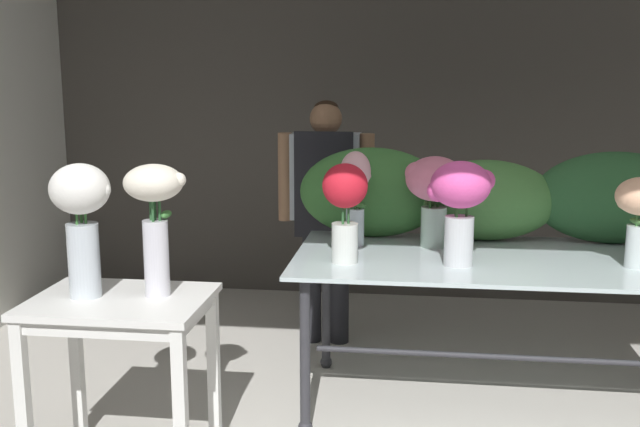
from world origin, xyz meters
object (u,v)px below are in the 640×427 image
display_table_glass (496,278)px  vase_crimson_tulips (345,204)px  vase_blush_roses (355,190)px  side_table_white (121,323)px  vase_white_roses_tall (82,217)px  vase_cream_lisianthus_tall (155,211)px  florist (326,196)px  vase_rosy_ranunculus (435,188)px  vase_fuchsia_stock (460,199)px  vase_peach_snapdragons (640,209)px

display_table_glass → vase_crimson_tulips: 0.87m
display_table_glass → vase_blush_roses: 0.85m
display_table_glass → side_table_white: 1.84m
side_table_white → vase_white_roses_tall: vase_white_roses_tall is taller
display_table_glass → vase_blush_roses: size_ratio=4.01×
side_table_white → vase_cream_lisianthus_tall: vase_cream_lisianthus_tall is taller
side_table_white → florist: 1.82m
florist → vase_rosy_ranunculus: size_ratio=3.20×
vase_fuchsia_stock → vase_blush_roses: bearing=146.2°
vase_crimson_tulips → vase_cream_lisianthus_tall: size_ratio=0.86×
side_table_white → vase_cream_lisianthus_tall: bearing=20.6°
vase_rosy_ranunculus → vase_fuchsia_stock: vase_fuchsia_stock is taller
display_table_glass → vase_blush_roses: vase_blush_roses is taller
vase_cream_lisianthus_tall → vase_peach_snapdragons: bearing=17.2°
display_table_glass → vase_fuchsia_stock: (-0.20, -0.18, 0.43)m
vase_fuchsia_stock → vase_white_roses_tall: (-1.58, -0.65, -0.00)m
vase_blush_roses → vase_fuchsia_stock: size_ratio=1.01×
display_table_glass → vase_white_roses_tall: size_ratio=3.58×
vase_peach_snapdragons → vase_blush_roses: (-1.36, 0.29, 0.02)m
vase_white_roses_tall → vase_cream_lisianthus_tall: vase_white_roses_tall is taller
vase_blush_roses → vase_rosy_ranunculus: 0.42m
display_table_glass → vase_white_roses_tall: (-1.79, -0.83, 0.42)m
display_table_glass → vase_cream_lisianthus_tall: (-1.49, -0.77, 0.45)m
side_table_white → vase_crimson_tulips: vase_crimson_tulips is taller
side_table_white → vase_blush_roses: bearing=47.6°
vase_cream_lisianthus_tall → vase_rosy_ranunculus: bearing=39.4°
florist → vase_blush_roses: 0.72m
vase_blush_roses → side_table_white: bearing=-132.4°
vase_white_roses_tall → vase_cream_lisianthus_tall: (0.30, 0.06, 0.02)m
vase_fuchsia_stock → vase_white_roses_tall: vase_white_roses_tall is taller
side_table_white → florist: (0.67, 1.67, 0.28)m
vase_cream_lisianthus_tall → display_table_glass: bearing=27.4°
florist → display_table_glass: bearing=-40.7°
side_table_white → vase_fuchsia_stock: 1.64m
florist → vase_white_roses_tall: bearing=-116.1°
vase_peach_snapdragons → vase_white_roses_tall: 2.52m
vase_fuchsia_stock → vase_white_roses_tall: size_ratio=0.89×
side_table_white → vase_cream_lisianthus_tall: 0.50m
vase_peach_snapdragons → vase_crimson_tulips: bearing=-176.5°
vase_peach_snapdragons → display_table_glass: bearing=169.4°
vase_peach_snapdragons → vase_fuchsia_stock: 0.84m
display_table_glass → vase_cream_lisianthus_tall: vase_cream_lisianthus_tall is taller
vase_rosy_ranunculus → vase_blush_roses: bearing=-176.7°
display_table_glass → florist: bearing=139.3°
florist → vase_cream_lisianthus_tall: florist is taller
florist → vase_rosy_ranunculus: (0.66, -0.64, 0.17)m
display_table_glass → vase_rosy_ranunculus: 0.56m
vase_peach_snapdragons → side_table_white: bearing=-162.6°
side_table_white → vase_blush_roses: 1.42m
florist → vase_rosy_ranunculus: florist is taller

